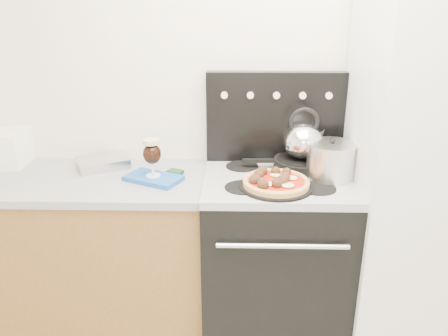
{
  "coord_description": "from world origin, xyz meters",
  "views": [
    {
      "loc": [
        -0.15,
        -0.93,
        1.75
      ],
      "look_at": [
        -0.19,
        1.05,
        1.01
      ],
      "focal_mm": 35.0,
      "sensor_mm": 36.0,
      "label": 1
    }
  ],
  "objects_px": {
    "stove_body": "(274,257)",
    "pizza": "(276,181)",
    "fridge": "(417,174)",
    "skillet": "(301,164)",
    "base_cabinet": "(78,254)",
    "stock_pot": "(331,161)",
    "tea_kettle": "(303,138)",
    "oven_mitt": "(153,178)",
    "beer_glass": "(152,158)",
    "pizza_pan": "(276,186)"
  },
  "relations": [
    {
      "from": "base_cabinet",
      "to": "pizza",
      "type": "height_order",
      "value": "pizza"
    },
    {
      "from": "pizza_pan",
      "to": "pizza",
      "type": "height_order",
      "value": "pizza"
    },
    {
      "from": "stove_body",
      "to": "tea_kettle",
      "type": "xyz_separation_m",
      "value": [
        0.14,
        0.13,
        0.65
      ]
    },
    {
      "from": "pizza",
      "to": "oven_mitt",
      "type": "bearing_deg",
      "value": 168.77
    },
    {
      "from": "stove_body",
      "to": "oven_mitt",
      "type": "distance_m",
      "value": 0.8
    },
    {
      "from": "stove_body",
      "to": "stock_pot",
      "type": "height_order",
      "value": "stock_pot"
    },
    {
      "from": "fridge",
      "to": "stock_pot",
      "type": "bearing_deg",
      "value": 176.69
    },
    {
      "from": "pizza",
      "to": "beer_glass",
      "type": "bearing_deg",
      "value": 168.77
    },
    {
      "from": "oven_mitt",
      "to": "tea_kettle",
      "type": "height_order",
      "value": "tea_kettle"
    },
    {
      "from": "fridge",
      "to": "skillet",
      "type": "bearing_deg",
      "value": 164.25
    },
    {
      "from": "fridge",
      "to": "beer_glass",
      "type": "height_order",
      "value": "fridge"
    },
    {
      "from": "stove_body",
      "to": "pizza_pan",
      "type": "distance_m",
      "value": 0.51
    },
    {
      "from": "fridge",
      "to": "skillet",
      "type": "relative_size",
      "value": 6.31
    },
    {
      "from": "fridge",
      "to": "beer_glass",
      "type": "relative_size",
      "value": 9.42
    },
    {
      "from": "pizza_pan",
      "to": "stock_pot",
      "type": "xyz_separation_m",
      "value": [
        0.29,
        0.14,
        0.08
      ]
    },
    {
      "from": "stock_pot",
      "to": "base_cabinet",
      "type": "bearing_deg",
      "value": 178.96
    },
    {
      "from": "base_cabinet",
      "to": "fridge",
      "type": "relative_size",
      "value": 0.76
    },
    {
      "from": "tea_kettle",
      "to": "oven_mitt",
      "type": "bearing_deg",
      "value": -157.08
    },
    {
      "from": "oven_mitt",
      "to": "pizza_pan",
      "type": "xyz_separation_m",
      "value": [
        0.62,
        -0.12,
        0.01
      ]
    },
    {
      "from": "base_cabinet",
      "to": "skillet",
      "type": "bearing_deg",
      "value": 4.93
    },
    {
      "from": "pizza",
      "to": "stock_pot",
      "type": "xyz_separation_m",
      "value": [
        0.29,
        0.14,
        0.05
      ]
    },
    {
      "from": "oven_mitt",
      "to": "pizza",
      "type": "relative_size",
      "value": 0.89
    },
    {
      "from": "pizza_pan",
      "to": "tea_kettle",
      "type": "xyz_separation_m",
      "value": [
        0.16,
        0.27,
        0.17
      ]
    },
    {
      "from": "stove_body",
      "to": "pizza",
      "type": "relative_size",
      "value": 2.73
    },
    {
      "from": "pizza_pan",
      "to": "skillet",
      "type": "xyz_separation_m",
      "value": [
        0.16,
        0.27,
        0.02
      ]
    },
    {
      "from": "base_cabinet",
      "to": "beer_glass",
      "type": "distance_m",
      "value": 0.75
    },
    {
      "from": "beer_glass",
      "to": "stock_pot",
      "type": "relative_size",
      "value": 0.84
    },
    {
      "from": "pizza_pan",
      "to": "stock_pot",
      "type": "bearing_deg",
      "value": 25.65
    },
    {
      "from": "base_cabinet",
      "to": "tea_kettle",
      "type": "height_order",
      "value": "tea_kettle"
    },
    {
      "from": "fridge",
      "to": "tea_kettle",
      "type": "bearing_deg",
      "value": 164.25
    },
    {
      "from": "beer_glass",
      "to": "tea_kettle",
      "type": "relative_size",
      "value": 0.85
    },
    {
      "from": "stock_pot",
      "to": "fridge",
      "type": "bearing_deg",
      "value": -3.31
    },
    {
      "from": "pizza_pan",
      "to": "stock_pot",
      "type": "distance_m",
      "value": 0.33
    },
    {
      "from": "pizza",
      "to": "stock_pot",
      "type": "distance_m",
      "value": 0.32
    },
    {
      "from": "oven_mitt",
      "to": "skillet",
      "type": "height_order",
      "value": "skillet"
    },
    {
      "from": "fridge",
      "to": "stock_pot",
      "type": "xyz_separation_m",
      "value": [
        -0.43,
        0.03,
        0.06
      ]
    },
    {
      "from": "skillet",
      "to": "pizza",
      "type": "bearing_deg",
      "value": -120.88
    },
    {
      "from": "beer_glass",
      "to": "pizza",
      "type": "bearing_deg",
      "value": -11.23
    },
    {
      "from": "fridge",
      "to": "stove_body",
      "type": "bearing_deg",
      "value": 177.95
    },
    {
      "from": "base_cabinet",
      "to": "oven_mitt",
      "type": "height_order",
      "value": "oven_mitt"
    },
    {
      "from": "skillet",
      "to": "stock_pot",
      "type": "relative_size",
      "value": 1.25
    },
    {
      "from": "skillet",
      "to": "tea_kettle",
      "type": "bearing_deg",
      "value": 0.0
    },
    {
      "from": "stove_body",
      "to": "pizza_pan",
      "type": "relative_size",
      "value": 2.45
    },
    {
      "from": "pizza",
      "to": "tea_kettle",
      "type": "height_order",
      "value": "tea_kettle"
    },
    {
      "from": "oven_mitt",
      "to": "fridge",
      "type": "bearing_deg",
      "value": -0.44
    },
    {
      "from": "oven_mitt",
      "to": "base_cabinet",
      "type": "bearing_deg",
      "value": 175.1
    },
    {
      "from": "base_cabinet",
      "to": "stove_body",
      "type": "relative_size",
      "value": 1.65
    },
    {
      "from": "stock_pot",
      "to": "beer_glass",
      "type": "bearing_deg",
      "value": -179.07
    },
    {
      "from": "pizza",
      "to": "stock_pot",
      "type": "relative_size",
      "value": 1.34
    },
    {
      "from": "fridge",
      "to": "oven_mitt",
      "type": "relative_size",
      "value": 6.65
    }
  ]
}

